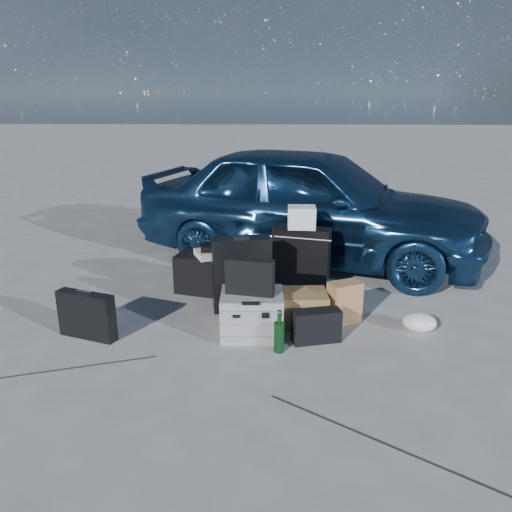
{
  "coord_description": "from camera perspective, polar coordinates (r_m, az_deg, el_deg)",
  "views": [
    {
      "loc": [
        0.22,
        -3.67,
        1.96
      ],
      "look_at": [
        0.09,
        0.85,
        0.48
      ],
      "focal_mm": 35.0,
      "sensor_mm": 36.0,
      "label": 1
    }
  ],
  "objects": [
    {
      "name": "cardboard_box",
      "position": [
        4.46,
        5.51,
        -5.94
      ],
      "size": [
        0.41,
        0.37,
        0.3
      ],
      "primitive_type": "cube",
      "rotation": [
        0.0,
        0.0,
        0.05
      ],
      "color": "olive",
      "rests_on": "ground"
    },
    {
      "name": "green_bottle",
      "position": [
        3.98,
        2.66,
        -8.68
      ],
      "size": [
        0.11,
        0.11,
        0.34
      ],
      "primitive_type": "cylinder",
      "rotation": [
        0.0,
        0.0,
        0.27
      ],
      "color": "black",
      "rests_on": "ground"
    },
    {
      "name": "plastic_bag",
      "position": [
        4.57,
        18.18,
        -7.17
      ],
      "size": [
        0.33,
        0.3,
        0.16
      ],
      "primitive_type": "ellipsoid",
      "rotation": [
        0.0,
        0.0,
        -0.22
      ],
      "color": "white",
      "rests_on": "ground"
    },
    {
      "name": "suitcase_left",
      "position": [
        4.67,
        -1.65,
        -2.07
      ],
      "size": [
        0.57,
        0.3,
        0.71
      ],
      "primitive_type": "cube",
      "rotation": [
        0.0,
        0.0,
        0.19
      ],
      "color": "black",
      "rests_on": "ground"
    },
    {
      "name": "car",
      "position": [
        6.07,
        6.12,
        6.01
      ],
      "size": [
        4.42,
        2.93,
        1.4
      ],
      "primitive_type": "imported",
      "rotation": [
        0.0,
        0.0,
        1.23
      ],
      "color": "navy",
      "rests_on": "ground"
    },
    {
      "name": "white_carton",
      "position": [
        4.97,
        5.23,
        4.43
      ],
      "size": [
        0.27,
        0.22,
        0.22
      ],
      "primitive_type": "cube",
      "rotation": [
        0.0,
        0.0,
        -0.02
      ],
      "color": "silver",
      "rests_on": "suitcase_right"
    },
    {
      "name": "flat_box_black",
      "position": [
        5.02,
        -4.7,
        1.0
      ],
      "size": [
        0.29,
        0.22,
        0.06
      ],
      "primitive_type": "cube",
      "rotation": [
        0.0,
        0.0,
        0.08
      ],
      "color": "black",
      "rests_on": "flat_box_white"
    },
    {
      "name": "pelican_case",
      "position": [
        4.24,
        -0.48,
        -6.63
      ],
      "size": [
        0.53,
        0.44,
        0.38
      ],
      "primitive_type": "cube",
      "rotation": [
        0.0,
        0.0,
        0.03
      ],
      "color": "#929397",
      "rests_on": "ground"
    },
    {
      "name": "ground",
      "position": [
        4.17,
        -1.59,
        -9.99
      ],
      "size": [
        60.0,
        60.0,
        0.0
      ],
      "primitive_type": "plane",
      "color": "#ABACA7",
      "rests_on": "ground"
    },
    {
      "name": "suitcase_right",
      "position": [
        5.11,
        5.17,
        -0.45
      ],
      "size": [
        0.6,
        0.35,
        0.68
      ],
      "primitive_type": "cube",
      "rotation": [
        0.0,
        0.0,
        -0.26
      ],
      "color": "black",
      "rests_on": "ground"
    },
    {
      "name": "messenger_bag",
      "position": [
        4.17,
        6.91,
        -7.95
      ],
      "size": [
        0.42,
        0.24,
        0.28
      ],
      "primitive_type": "cube",
      "rotation": [
        0.0,
        0.0,
        0.23
      ],
      "color": "black",
      "rests_on": "ground"
    },
    {
      "name": "flat_box_white",
      "position": [
        5.04,
        -4.71,
        0.33
      ],
      "size": [
        0.45,
        0.4,
        0.06
      ],
      "primitive_type": "cube",
      "rotation": [
        0.0,
        0.0,
        0.42
      ],
      "color": "silver",
      "rests_on": "duffel_bag"
    },
    {
      "name": "duffel_bag",
      "position": [
        5.12,
        -4.66,
        -2.1
      ],
      "size": [
        0.85,
        0.54,
        0.4
      ],
      "primitive_type": "cube",
      "rotation": [
        0.0,
        0.0,
        -0.27
      ],
      "color": "black",
      "rests_on": "ground"
    },
    {
      "name": "kraft_bag",
      "position": [
        4.53,
        10.05,
        -5.24
      ],
      "size": [
        0.33,
        0.27,
        0.38
      ],
      "primitive_type": "cube",
      "rotation": [
        0.0,
        0.0,
        0.43
      ],
      "color": "#AF784C",
      "rests_on": "ground"
    },
    {
      "name": "briefcase",
      "position": [
        4.42,
        -18.78,
        -6.44
      ],
      "size": [
        0.52,
        0.28,
        0.4
      ],
      "primitive_type": "cube",
      "rotation": [
        0.0,
        0.0,
        -0.34
      ],
      "color": "black",
      "rests_on": "ground"
    },
    {
      "name": "laptop_bag",
      "position": [
        4.1,
        -0.71,
        -2.42
      ],
      "size": [
        0.41,
        0.18,
        0.3
      ],
      "primitive_type": "cube",
      "rotation": [
        0.0,
        0.0,
        -0.2
      ],
      "color": "black",
      "rests_on": "pelican_case"
    }
  ]
}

